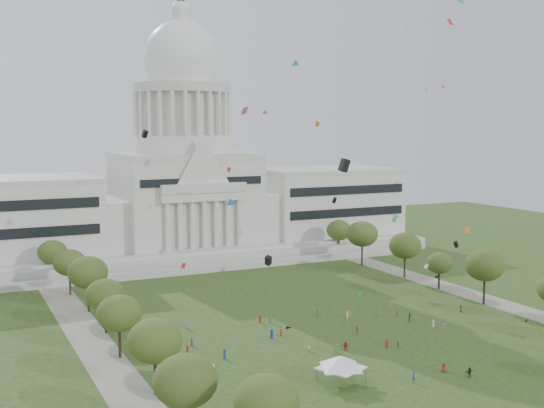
% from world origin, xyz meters
% --- Properties ---
extents(ground, '(400.00, 400.00, 0.00)m').
position_xyz_m(ground, '(0.00, 0.00, 0.00)').
color(ground, '#2B4319').
rests_on(ground, ground).
extents(capitol, '(160.00, 64.50, 91.30)m').
position_xyz_m(capitol, '(0.00, 113.59, 22.30)').
color(capitol, '#BAB8AE').
rests_on(capitol, ground).
extents(path_left, '(8.00, 160.00, 0.04)m').
position_xyz_m(path_left, '(-48.00, 30.00, 0.02)').
color(path_left, gray).
rests_on(path_left, ground).
extents(path_right, '(8.00, 160.00, 0.04)m').
position_xyz_m(path_right, '(48.00, 30.00, 0.02)').
color(path_right, gray).
rests_on(path_right, ground).
extents(row_tree_l_0, '(8.85, 8.85, 12.59)m').
position_xyz_m(row_tree_l_0, '(-45.26, -21.68, 8.95)').
color(row_tree_l_0, black).
rests_on(row_tree_l_0, ground).
extents(row_tree_l_1, '(8.86, 8.86, 12.59)m').
position_xyz_m(row_tree_l_1, '(-44.07, -2.96, 8.95)').
color(row_tree_l_1, black).
rests_on(row_tree_l_1, ground).
extents(row_tree_l_2, '(8.42, 8.42, 11.97)m').
position_xyz_m(row_tree_l_2, '(-45.04, 17.30, 8.51)').
color(row_tree_l_2, black).
rests_on(row_tree_l_2, ground).
extents(row_tree_r_2, '(9.55, 9.55, 13.58)m').
position_xyz_m(row_tree_r_2, '(44.17, 17.44, 9.66)').
color(row_tree_r_2, black).
rests_on(row_tree_r_2, ground).
extents(row_tree_l_3, '(8.12, 8.12, 11.55)m').
position_xyz_m(row_tree_l_3, '(-44.09, 33.92, 8.21)').
color(row_tree_l_3, black).
rests_on(row_tree_l_3, ground).
extents(row_tree_r_3, '(7.01, 7.01, 9.98)m').
position_xyz_m(row_tree_r_3, '(44.40, 34.48, 7.08)').
color(row_tree_r_3, black).
rests_on(row_tree_r_3, ground).
extents(row_tree_l_4, '(9.29, 9.29, 13.21)m').
position_xyz_m(row_tree_l_4, '(-44.08, 52.42, 9.39)').
color(row_tree_l_4, black).
rests_on(row_tree_l_4, ground).
extents(row_tree_r_4, '(9.19, 9.19, 13.06)m').
position_xyz_m(row_tree_r_4, '(44.76, 50.04, 9.29)').
color(row_tree_r_4, black).
rests_on(row_tree_r_4, ground).
extents(row_tree_l_5, '(8.33, 8.33, 11.85)m').
position_xyz_m(row_tree_l_5, '(-45.22, 71.01, 8.42)').
color(row_tree_l_5, black).
rests_on(row_tree_l_5, ground).
extents(row_tree_r_5, '(9.82, 9.82, 13.96)m').
position_xyz_m(row_tree_r_5, '(43.49, 70.19, 9.93)').
color(row_tree_r_5, black).
rests_on(row_tree_r_5, ground).
extents(row_tree_l_6, '(8.19, 8.19, 11.64)m').
position_xyz_m(row_tree_l_6, '(-46.87, 89.14, 8.27)').
color(row_tree_l_6, black).
rests_on(row_tree_l_6, ground).
extents(row_tree_r_6, '(8.42, 8.42, 11.97)m').
position_xyz_m(row_tree_r_6, '(45.96, 88.13, 8.51)').
color(row_tree_r_6, black).
rests_on(row_tree_r_6, ground).
extents(near_tree_0, '(8.47, 8.47, 12.04)m').
position_xyz_m(near_tree_0, '(-38.00, -32.00, 8.56)').
color(near_tree_0, black).
rests_on(near_tree_0, ground).
extents(event_tent, '(11.84, 11.84, 5.02)m').
position_xyz_m(event_tent, '(-14.70, -11.97, 3.89)').
color(event_tent, '#4C4C4C').
rests_on(event_tent, ground).
extents(person_0, '(0.84, 0.96, 1.66)m').
position_xyz_m(person_0, '(34.41, 14.54, 0.83)').
color(person_0, '#4C4C51').
rests_on(person_0, ground).
extents(person_2, '(1.02, 1.07, 1.89)m').
position_xyz_m(person_2, '(18.64, 13.06, 0.94)').
color(person_2, navy).
rests_on(person_2, ground).
extents(person_3, '(1.05, 1.39, 1.92)m').
position_xyz_m(person_3, '(5.03, -1.07, 0.96)').
color(person_3, '#33723F').
rests_on(person_3, ground).
extents(person_4, '(0.82, 1.19, 1.85)m').
position_xyz_m(person_4, '(3.07, 10.57, 0.92)').
color(person_4, '#994C8C').
rests_on(person_4, ground).
extents(person_5, '(1.62, 1.54, 1.73)m').
position_xyz_m(person_5, '(-4.83, 2.34, 0.87)').
color(person_5, '#B21E1E').
rests_on(person_5, ground).
extents(person_6, '(0.93, 1.02, 1.75)m').
position_xyz_m(person_6, '(4.62, -15.09, 0.88)').
color(person_6, '#B21E1E').
rests_on(person_6, ground).
extents(person_7, '(0.84, 0.89, 1.96)m').
position_xyz_m(person_7, '(-3.23, -16.72, 0.98)').
color(person_7, navy).
rests_on(person_7, ground).
extents(person_8, '(0.86, 0.61, 1.63)m').
position_xyz_m(person_8, '(-11.49, 5.07, 0.81)').
color(person_8, silver).
rests_on(person_8, ground).
extents(person_9, '(1.19, 1.18, 1.71)m').
position_xyz_m(person_9, '(20.40, 3.90, 0.86)').
color(person_9, '#994C8C').
rests_on(person_9, ground).
extents(person_10, '(0.75, 0.97, 1.46)m').
position_xyz_m(person_10, '(18.21, 17.36, 0.73)').
color(person_10, olive).
rests_on(person_10, ground).
extents(person_11, '(1.66, 0.71, 1.77)m').
position_xyz_m(person_11, '(6.92, -19.04, 0.89)').
color(person_11, '#26262B').
rests_on(person_11, ground).
extents(distant_crowd, '(63.56, 33.74, 1.91)m').
position_xyz_m(distant_crowd, '(-12.85, 15.00, 0.85)').
color(distant_crowd, '#26262B').
rests_on(distant_crowd, ground).
extents(kite_swarm, '(84.73, 97.93, 63.60)m').
position_xyz_m(kite_swarm, '(1.17, 8.59, 31.49)').
color(kite_swarm, yellow).
rests_on(kite_swarm, ground).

